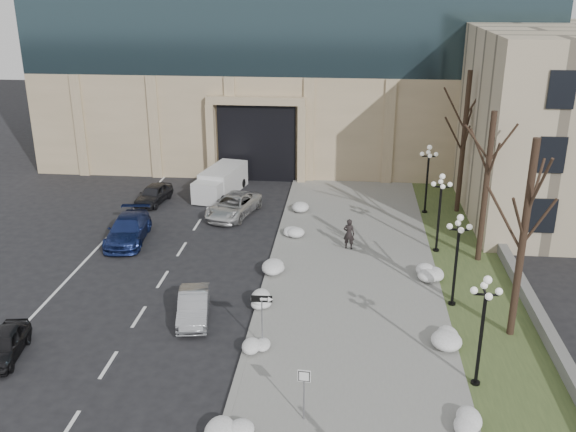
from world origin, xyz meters
name	(u,v)px	position (x,y,z in m)	size (l,w,h in m)	color
sidewalk	(352,287)	(3.50, 14.00, 0.06)	(9.00, 40.00, 0.12)	gray
curb	(266,283)	(-1.00, 14.00, 0.07)	(0.30, 40.00, 0.14)	gray
grass_strip	(482,293)	(10.00, 14.00, 0.05)	(4.00, 40.00, 0.10)	#3A4C26
stone_wall	(514,272)	(12.00, 16.00, 0.35)	(0.50, 30.00, 0.70)	slate
car_a	(4,345)	(-11.00, 6.14, 0.61)	(1.44, 3.57, 1.22)	black
car_b	(194,306)	(-3.87, 10.09, 0.64)	(1.36, 3.91, 1.29)	#96989D
car_c	(128,229)	(-9.98, 18.91, 0.76)	(2.13, 5.24, 1.52)	navy
car_d	(233,206)	(-4.44, 23.86, 0.71)	(2.35, 5.10, 1.42)	silver
car_e	(154,194)	(-10.49, 25.85, 0.67)	(1.58, 3.92, 1.33)	#28282C
pedestrian	(349,234)	(3.25, 18.81, 1.03)	(0.67, 0.44, 1.83)	black
box_truck	(221,182)	(-6.17, 28.28, 0.91)	(3.17, 6.20, 1.88)	silver
one_way_sign	(265,305)	(-0.20, 7.93, 2.07)	(0.93, 0.25, 2.50)	slate
keep_sign	(304,384)	(1.79, 3.20, 1.59)	(0.47, 0.09, 2.16)	slate
snow_clump_c	(252,349)	(-0.69, 7.27, 0.30)	(1.10, 1.60, 0.36)	white
snow_clump_d	(261,303)	(-0.88, 11.35, 0.30)	(1.10, 1.60, 0.36)	white
snow_clump_e	(279,267)	(-0.46, 15.49, 0.30)	(1.10, 1.60, 0.36)	white
snow_clump_f	(291,231)	(-0.32, 20.77, 0.30)	(1.10, 1.60, 0.36)	white
snow_clump_g	(296,208)	(-0.37, 24.93, 0.30)	(1.10, 1.60, 0.36)	white
snow_clump_h	(474,429)	(7.73, 3.03, 0.30)	(1.10, 1.60, 0.36)	white
snow_clump_i	(450,343)	(7.64, 8.55, 0.30)	(1.10, 1.60, 0.36)	white
snow_clump_j	(429,274)	(7.49, 15.43, 0.30)	(1.10, 1.60, 0.36)	white
lamppost_a	(483,317)	(8.30, 6.00, 3.07)	(1.18, 1.18, 4.76)	black
lamppost_b	(457,248)	(8.30, 12.50, 3.07)	(1.18, 1.18, 4.76)	black
lamppost_c	(440,202)	(8.30, 19.00, 3.07)	(1.18, 1.18, 4.76)	black
lamppost_d	(428,170)	(8.30, 25.50, 3.07)	(1.18, 1.18, 4.76)	black
tree_near	(527,213)	(10.50, 10.00, 5.83)	(3.20, 3.20, 9.00)	black
tree_mid	(488,167)	(10.50, 18.00, 5.50)	(3.20, 3.20, 8.50)	black
tree_far	(465,123)	(10.50, 26.00, 6.15)	(3.20, 3.20, 9.50)	black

